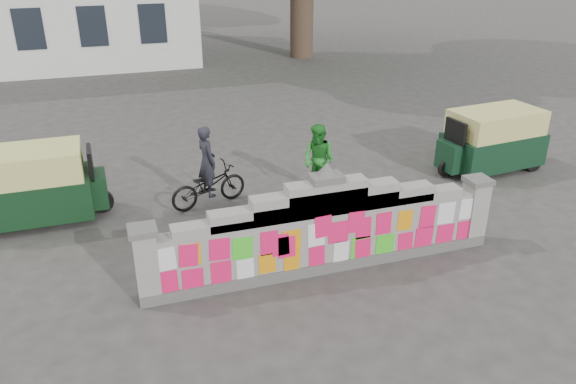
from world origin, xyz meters
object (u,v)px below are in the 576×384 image
object	(u,v)px
rickshaw_right	(491,139)
cyclist_bike	(208,186)
pedestrian	(319,160)
rickshaw_left	(31,185)
cyclist_rider	(208,172)

from	to	relation	value
rickshaw_right	cyclist_bike	bearing A→B (deg)	-7.14
pedestrian	rickshaw_left	distance (m)	6.02
pedestrian	rickshaw_right	xyz separation A→B (m)	(4.56, -0.04, -0.01)
rickshaw_left	rickshaw_right	distance (m)	10.57
cyclist_rider	rickshaw_left	distance (m)	3.53
pedestrian	rickshaw_left	xyz separation A→B (m)	(-6.00, 0.52, 0.00)
cyclist_bike	pedestrian	distance (m)	2.52
cyclist_rider	rickshaw_right	bearing A→B (deg)	-106.73
cyclist_bike	pedestrian	size ratio (longest dim) A/B	1.08
cyclist_bike	cyclist_rider	size ratio (longest dim) A/B	1.12
cyclist_rider	cyclist_bike	bearing A→B (deg)	-0.00
cyclist_rider	pedestrian	world-z (taller)	pedestrian
pedestrian	rickshaw_right	world-z (taller)	pedestrian
cyclist_bike	rickshaw_right	bearing A→B (deg)	-106.73
rickshaw_right	cyclist_rider	bearing A→B (deg)	-7.14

